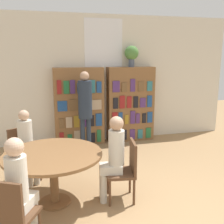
# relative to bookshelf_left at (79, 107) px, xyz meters

# --- Properties ---
(wall_back) EXTENTS (6.40, 0.07, 3.00)m
(wall_back) POSITION_rel_bookshelf_left_xyz_m (0.63, 0.19, 0.61)
(wall_back) COLOR beige
(wall_back) RESTS_ON ground_plane
(bookshelf_left) EXTENTS (1.14, 0.34, 1.80)m
(bookshelf_left) POSITION_rel_bookshelf_left_xyz_m (0.00, 0.00, 0.00)
(bookshelf_left) COLOR brown
(bookshelf_left) RESTS_ON ground_plane
(bookshelf_right) EXTENTS (1.14, 0.34, 1.80)m
(bookshelf_right) POSITION_rel_bookshelf_left_xyz_m (1.26, 0.00, -0.00)
(bookshelf_right) COLOR brown
(bookshelf_right) RESTS_ON ground_plane
(flower_vase) EXTENTS (0.33, 0.33, 0.49)m
(flower_vase) POSITION_rel_bookshelf_left_xyz_m (1.27, 0.00, 1.21)
(flower_vase) COLOR #475166
(flower_vase) RESTS_ON bookshelf_right
(reading_table) EXTENTS (1.36, 1.36, 0.75)m
(reading_table) POSITION_rel_bookshelf_left_xyz_m (-0.69, -2.50, -0.25)
(reading_table) COLOR brown
(reading_table) RESTS_ON ground_plane
(chair_near_camera) EXTENTS (0.54, 0.54, 0.88)m
(chair_near_camera) POSITION_rel_bookshelf_left_xyz_m (-1.14, -3.41, -0.41)
(chair_near_camera) COLOR brown
(chair_near_camera) RESTS_ON ground_plane
(chair_left_side) EXTENTS (0.54, 0.54, 0.88)m
(chair_left_side) POSITION_rel_bookshelf_left_xyz_m (-1.16, -1.60, -0.41)
(chair_left_side) COLOR brown
(chair_left_side) RESTS_ON ground_plane
(chair_far_side) EXTENTS (0.45, 0.45, 0.88)m
(chair_far_side) POSITION_rel_bookshelf_left_xyz_m (0.32, -2.65, -0.41)
(chair_far_side) COLOR brown
(chair_far_side) RESTS_ON ground_plane
(seated_reader_left) EXTENTS (0.35, 0.39, 1.22)m
(seated_reader_left) POSITION_rel_bookshelf_left_xyz_m (-1.07, -1.76, -0.22)
(seated_reader_left) COLOR beige
(seated_reader_left) RESTS_ON ground_plane
(seated_reader_right) EXTENTS (0.37, 0.27, 1.25)m
(seated_reader_right) POSITION_rel_bookshelf_left_xyz_m (0.14, -2.62, -0.19)
(seated_reader_right) COLOR beige
(seated_reader_right) RESTS_ON ground_plane
(seated_reader_back) EXTENTS (0.35, 0.39, 1.25)m
(seated_reader_back) POSITION_rel_bookshelf_left_xyz_m (-1.06, -3.25, -0.19)
(seated_reader_back) COLOR silver
(seated_reader_back) RESTS_ON ground_plane
(librarian_standing) EXTENTS (0.30, 0.57, 1.74)m
(librarian_standing) POSITION_rel_bookshelf_left_xyz_m (0.07, -0.50, 0.17)
(librarian_standing) COLOR #232D3D
(librarian_standing) RESTS_ON ground_plane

